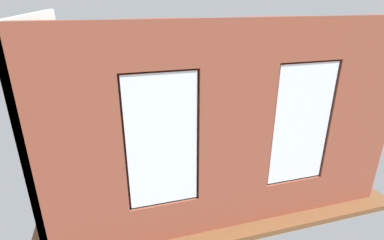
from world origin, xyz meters
name	(u,v)px	position (x,y,z in m)	size (l,w,h in m)	color
ground_plane	(192,160)	(0.00, 0.00, -0.05)	(6.41, 5.46, 0.10)	brown
brick_wall_with_windows	(235,136)	(0.00, 2.35, 1.66)	(5.81, 0.30, 3.36)	brown
white_wall_right	(51,106)	(2.86, 0.20, 1.68)	(0.10, 4.46, 3.36)	silver
couch_by_window	(180,192)	(0.72, 1.70, 0.33)	(1.77, 0.87, 0.80)	black
couch_left	(286,144)	(-2.21, 0.54, 0.33)	(0.98, 1.86, 0.80)	black
coffee_table	(179,150)	(0.38, 0.25, 0.40)	(1.21, 0.84, 0.46)	tan
cup_ceramic	(164,151)	(0.74, 0.37, 0.50)	(0.07, 0.07, 0.09)	silver
remote_black	(191,143)	(0.05, 0.10, 0.47)	(0.05, 0.17, 0.02)	black
remote_silver	(184,149)	(0.29, 0.37, 0.47)	(0.05, 0.17, 0.02)	#B2B2B7
media_console	(79,162)	(2.56, -0.12, 0.25)	(0.93, 0.42, 0.51)	black
tv_flatscreen	(75,136)	(2.56, -0.12, 0.88)	(1.05, 0.20, 0.74)	black
potted_plant_corner_far_left	(328,162)	(-2.36, 1.80, 0.53)	(0.56, 0.56, 0.78)	#47423D
potted_plant_by_left_couch	(246,124)	(-1.81, -0.81, 0.35)	(0.34, 0.34, 0.54)	beige
potted_plant_corner_near_left	(250,102)	(-2.35, -1.73, 0.66)	(0.78, 0.76, 1.17)	gray
potted_plant_between_couches	(247,170)	(-0.61, 1.65, 0.54)	(0.78, 0.93, 1.44)	brown
potted_plant_near_tv	(104,163)	(2.00, 0.80, 0.63)	(0.91, 0.92, 1.36)	gray
potted_plant_foreground_right	(93,125)	(2.26, -1.68, 0.46)	(0.40, 0.40, 0.74)	#9E5638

